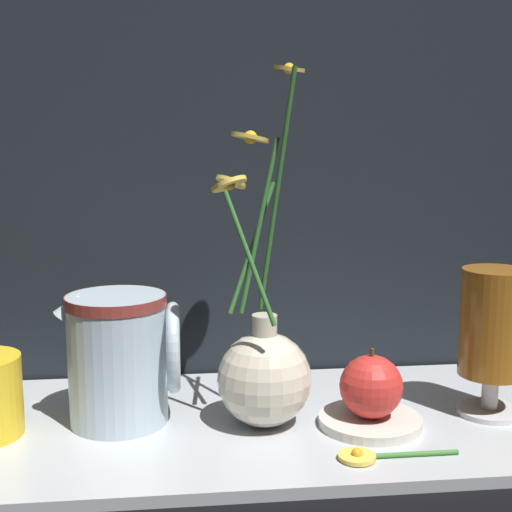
% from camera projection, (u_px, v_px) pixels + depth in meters
% --- Properties ---
extents(ground_plane, '(6.00, 6.00, 0.00)m').
position_uv_depth(ground_plane, '(253.00, 430.00, 0.78)').
color(ground_plane, black).
extents(shelf, '(0.70, 0.31, 0.01)m').
position_uv_depth(shelf, '(253.00, 424.00, 0.78)').
color(shelf, '#B2B7BC').
rests_on(shelf, ground_plane).
extents(vase_with_flowers, '(0.12, 0.15, 0.38)m').
position_uv_depth(vase_with_flowers, '(264.00, 369.00, 0.75)').
color(vase_with_flowers, beige).
rests_on(vase_with_flowers, shelf).
extents(ceramic_pitcher, '(0.13, 0.11, 0.15)m').
position_uv_depth(ceramic_pitcher, '(121.00, 353.00, 0.76)').
color(ceramic_pitcher, silver).
rests_on(ceramic_pitcher, shelf).
extents(tea_glass, '(0.07, 0.07, 0.16)m').
position_uv_depth(tea_glass, '(494.00, 328.00, 0.77)').
color(tea_glass, silver).
rests_on(tea_glass, shelf).
extents(saucer_plate, '(0.11, 0.11, 0.01)m').
position_uv_depth(saucer_plate, '(370.00, 421.00, 0.76)').
color(saucer_plate, silver).
rests_on(saucer_plate, shelf).
extents(orange_fruit, '(0.07, 0.07, 0.08)m').
position_uv_depth(orange_fruit, '(371.00, 386.00, 0.75)').
color(orange_fruit, red).
rests_on(orange_fruit, saucer_plate).
extents(loose_daisy, '(0.12, 0.04, 0.01)m').
position_uv_depth(loose_daisy, '(371.00, 456.00, 0.68)').
color(loose_daisy, '#3D7A33').
rests_on(loose_daisy, shelf).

